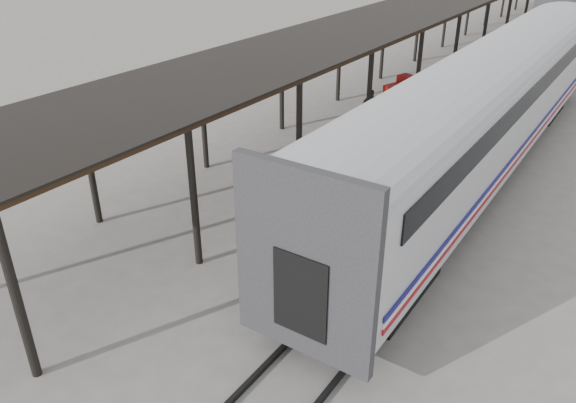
# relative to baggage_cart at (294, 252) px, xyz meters

# --- Properties ---
(ground) EXTENTS (160.00, 160.00, 0.00)m
(ground) POSITION_rel_baggage_cart_xyz_m (-1.08, 0.97, -0.65)
(ground) COLOR slate
(ground) RESTS_ON ground
(baggage_cart) EXTENTS (1.52, 2.53, 0.86)m
(baggage_cart) POSITION_rel_baggage_cart_xyz_m (0.00, 0.00, 0.00)
(baggage_cart) COLOR brown
(baggage_cart) RESTS_ON ground
(suitcase_stack) EXTENTS (1.22, 1.17, 0.58)m
(suitcase_stack) POSITION_rel_baggage_cart_xyz_m (-0.17, 0.33, 0.41)
(suitcase_stack) COLOR #3A3A3D
(suitcase_stack) RESTS_ON baggage_cart
(luggage_tug) EXTENTS (1.40, 1.83, 1.43)m
(luggage_tug) POSITION_rel_baggage_cart_xyz_m (-3.50, 14.92, 0.01)
(luggage_tug) COLOR maroon
(luggage_tug) RESTS_ON ground
(porter) EXTENTS (0.49, 0.73, 1.94)m
(porter) POSITION_rel_baggage_cart_xyz_m (0.12, -0.65, 1.18)
(porter) COLOR navy
(porter) RESTS_ON baggage_cart
(pedestrian) EXTENTS (0.96, 0.63, 1.52)m
(pedestrian) POSITION_rel_baggage_cart_xyz_m (-3.65, 11.85, 0.11)
(pedestrian) COLOR black
(pedestrian) RESTS_ON ground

